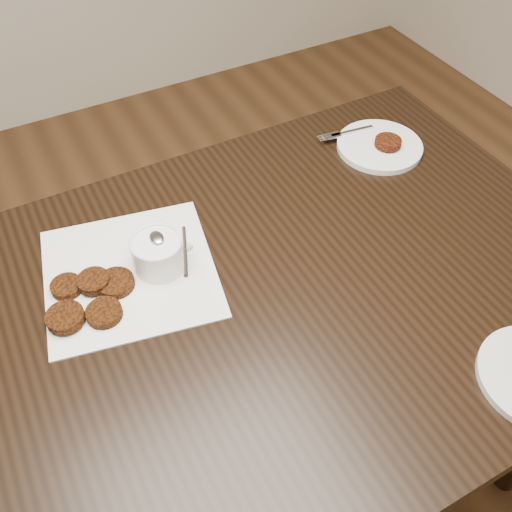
{
  "coord_description": "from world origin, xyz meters",
  "views": [
    {
      "loc": [
        -0.2,
        -0.45,
        1.52
      ],
      "look_at": [
        0.1,
        0.12,
        0.8
      ],
      "focal_mm": 39.11,
      "sensor_mm": 36.0,
      "label": 1
    }
  ],
  "objects_px": {
    "sauce_ramekin": "(156,240)",
    "table": "(249,403)",
    "plate_with_patty": "(380,144)",
    "napkin": "(130,273)"
  },
  "relations": [
    {
      "from": "table",
      "to": "sauce_ramekin",
      "type": "height_order",
      "value": "sauce_ramekin"
    },
    {
      "from": "napkin",
      "to": "sauce_ramekin",
      "type": "height_order",
      "value": "sauce_ramekin"
    },
    {
      "from": "sauce_ramekin",
      "to": "table",
      "type": "bearing_deg",
      "value": -54.0
    },
    {
      "from": "table",
      "to": "sauce_ramekin",
      "type": "relative_size",
      "value": 10.29
    },
    {
      "from": "napkin",
      "to": "sauce_ramekin",
      "type": "relative_size",
      "value": 2.31
    },
    {
      "from": "napkin",
      "to": "plate_with_patty",
      "type": "distance_m",
      "value": 0.63
    },
    {
      "from": "napkin",
      "to": "sauce_ramekin",
      "type": "xyz_separation_m",
      "value": [
        0.06,
        -0.01,
        0.07
      ]
    },
    {
      "from": "table",
      "to": "plate_with_patty",
      "type": "relative_size",
      "value": 7.03
    },
    {
      "from": "sauce_ramekin",
      "to": "plate_with_patty",
      "type": "distance_m",
      "value": 0.58
    },
    {
      "from": "sauce_ramekin",
      "to": "plate_with_patty",
      "type": "height_order",
      "value": "sauce_ramekin"
    }
  ]
}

